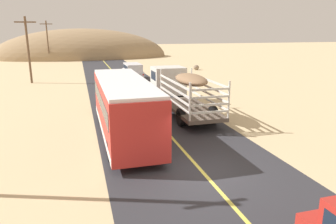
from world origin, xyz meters
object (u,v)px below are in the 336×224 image
Objects in this scene: car_far at (133,71)px; power_pole_far at (48,40)px; livestock_truck at (176,85)px; boulder_near_shoulder at (196,67)px; bus at (124,107)px; power_pole_mid at (28,48)px.

power_pole_far reaches higher than car_far.
livestock_truck is at bearing -73.63° from power_pole_far.
livestock_truck is at bearing -87.03° from car_far.
livestock_truck reaches higher than boulder_near_shoulder.
bus is at bearing -130.27° from livestock_truck.
power_pole_mid is 0.97× the size of power_pole_far.
power_pole_mid reaches higher than bus.
boulder_near_shoulder is (22.23, 6.19, -3.54)m from power_pole_mid.
power_pole_mid is (-7.46, 21.35, 2.16)m from bus.
boulder_near_shoulder is at bearing 33.04° from car_far.
livestock_truck reaches higher than car_far.
livestock_truck is 14.95m from car_far.
power_pole_far reaches higher than power_pole_mid.
bus is 2.16× the size of car_far.
bus is at bearing -81.02° from power_pole_far.
boulder_near_shoulder is at bearing -41.45° from power_pole_far.
power_pole_mid is at bearing 109.25° from bus.
power_pole_mid is at bearing -164.44° from boulder_near_shoulder.
car_far is at bearing 92.97° from livestock_truck.
power_pole_far is at bearing 106.37° from livestock_truck.
bus is (-4.75, -5.61, -0.04)m from livestock_truck.
livestock_truck is 1.30× the size of power_pole_far.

